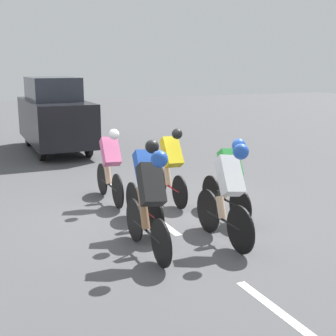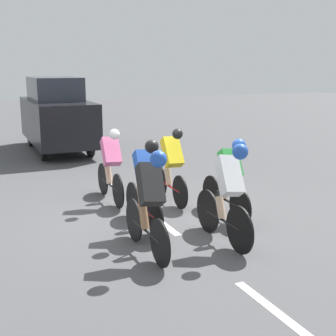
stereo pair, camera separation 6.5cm
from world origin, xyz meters
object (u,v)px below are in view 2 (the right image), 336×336
at_px(cyclist_black, 149,199).
at_px(support_car, 57,115).
at_px(cyclist_white, 228,191).
at_px(cyclist_green, 229,176).
at_px(cyclist_yellow, 172,164).
at_px(cyclist_blue, 145,182).
at_px(cyclist_pink, 111,164).

bearing_deg(cyclist_black, support_car, -92.46).
distance_m(cyclist_white, cyclist_black, 1.22).
bearing_deg(cyclist_green, support_car, -79.60).
relative_size(cyclist_green, cyclist_yellow, 1.02).
distance_m(cyclist_green, support_car, 8.13).
height_order(cyclist_green, cyclist_blue, cyclist_blue).
bearing_deg(cyclist_pink, cyclist_yellow, 152.80).
bearing_deg(cyclist_blue, cyclist_yellow, -129.63).
distance_m(cyclist_black, support_car, 8.94).
height_order(cyclist_white, cyclist_pink, cyclist_white).
bearing_deg(cyclist_blue, cyclist_green, 177.26).
distance_m(cyclist_blue, cyclist_black, 1.07).
bearing_deg(cyclist_pink, cyclist_black, 84.41).
relative_size(cyclist_green, cyclist_blue, 0.97).
xyz_separation_m(cyclist_white, cyclist_pink, (0.95, -2.83, -0.05)).
bearing_deg(cyclist_green, cyclist_yellow, -67.73).
distance_m(cyclist_white, cyclist_blue, 1.40).
relative_size(cyclist_black, support_car, 0.39).
bearing_deg(cyclist_green, cyclist_white, 58.03).
bearing_deg(cyclist_pink, cyclist_blue, 91.82).
bearing_deg(cyclist_black, cyclist_yellow, -120.82).
xyz_separation_m(cyclist_pink, cyclist_black, (0.27, 2.76, 0.05)).
xyz_separation_m(cyclist_white, cyclist_green, (-0.63, -1.01, -0.05)).
bearing_deg(cyclist_pink, support_car, -91.05).
bearing_deg(cyclist_yellow, cyclist_blue, 50.37).
bearing_deg(cyclist_blue, cyclist_black, 72.18).
bearing_deg(cyclist_white, cyclist_green, -121.97).
height_order(cyclist_yellow, cyclist_black, cyclist_black).
bearing_deg(cyclist_black, cyclist_blue, -107.82).
height_order(cyclist_pink, cyclist_green, cyclist_pink).
xyz_separation_m(cyclist_blue, support_car, (-0.06, -7.92, 0.33)).
height_order(cyclist_white, cyclist_black, cyclist_white).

